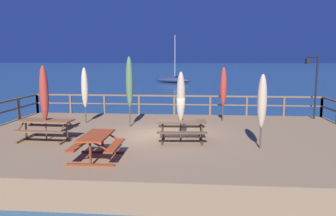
# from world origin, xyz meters

# --- Properties ---
(ground_plane) EXTENTS (600.00, 600.00, 0.00)m
(ground_plane) POSITION_xyz_m (0.00, 0.00, 0.00)
(ground_plane) COLOR navy
(wooden_deck) EXTENTS (15.82, 10.04, 0.89)m
(wooden_deck) POSITION_xyz_m (0.00, 0.00, 0.44)
(wooden_deck) COLOR #846647
(wooden_deck) RESTS_ON ground
(railing_waterside_far) EXTENTS (15.62, 0.10, 1.09)m
(railing_waterside_far) POSITION_xyz_m (0.00, 4.87, 1.64)
(railing_waterside_far) COLOR brown
(railing_waterside_far) RESTS_ON wooden_deck
(picnic_table_mid_right) EXTENTS (1.87, 1.51, 0.78)m
(picnic_table_mid_right) POSITION_xyz_m (0.64, -0.80, 1.44)
(picnic_table_mid_right) COLOR brown
(picnic_table_mid_right) RESTS_ON wooden_deck
(picnic_table_back_right) EXTENTS (2.05, 1.49, 0.78)m
(picnic_table_back_right) POSITION_xyz_m (-4.45, -1.07, 1.45)
(picnic_table_back_right) COLOR brown
(picnic_table_back_right) RESTS_ON wooden_deck
(picnic_table_mid_left) EXTENTS (1.41, 1.65, 0.78)m
(picnic_table_mid_left) POSITION_xyz_m (-1.84, -3.25, 1.43)
(picnic_table_mid_left) COLOR #993819
(picnic_table_mid_left) RESTS_ON wooden_deck
(patio_umbrella_short_mid) EXTENTS (0.32, 0.32, 2.58)m
(patio_umbrella_short_mid) POSITION_xyz_m (0.60, -0.76, 2.53)
(patio_umbrella_short_mid) COLOR #4C3828
(patio_umbrella_short_mid) RESTS_ON wooden_deck
(patio_umbrella_tall_back_left) EXTENTS (0.32, 0.32, 2.80)m
(patio_umbrella_tall_back_left) POSITION_xyz_m (-4.43, -1.15, 2.67)
(patio_umbrella_tall_back_left) COLOR #4C3828
(patio_umbrella_tall_back_left) RESTS_ON wooden_deck
(patio_umbrella_tall_back_right) EXTENTS (0.32, 0.32, 3.15)m
(patio_umbrella_tall_back_right) POSITION_xyz_m (-1.79, 1.58, 2.89)
(patio_umbrella_tall_back_right) COLOR #4C3828
(patio_umbrella_tall_back_right) RESTS_ON wooden_deck
(patio_umbrella_tall_mid_left) EXTENTS (0.32, 0.32, 2.55)m
(patio_umbrella_tall_mid_left) POSITION_xyz_m (3.36, -1.62, 2.50)
(patio_umbrella_tall_mid_left) COLOR #4C3828
(patio_umbrella_tall_mid_left) RESTS_ON wooden_deck
(patio_umbrella_tall_front) EXTENTS (0.32, 0.32, 2.65)m
(patio_umbrella_tall_front) POSITION_xyz_m (2.49, 3.27, 2.57)
(patio_umbrella_tall_front) COLOR #4C3828
(patio_umbrella_tall_front) RESTS_ON wooden_deck
(patio_umbrella_tall_mid_right) EXTENTS (0.32, 0.32, 2.64)m
(patio_umbrella_tall_mid_right) POSITION_xyz_m (-4.08, 2.29, 2.56)
(patio_umbrella_tall_mid_right) COLOR #4C3828
(patio_umbrella_tall_mid_right) RESTS_ON wooden_deck
(lamp_post_hooked) EXTENTS (0.67, 0.31, 3.20)m
(lamp_post_hooked) POSITION_xyz_m (7.02, 4.26, 3.00)
(lamp_post_hooked) COLOR black
(lamp_post_hooked) RESTS_ON wooden_deck
(sailboat_distant) EXTENTS (6.22, 3.47, 7.72)m
(sailboat_distant) POSITION_xyz_m (-2.54, 41.00, 0.51)
(sailboat_distant) COLOR navy
(sailboat_distant) RESTS_ON ground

